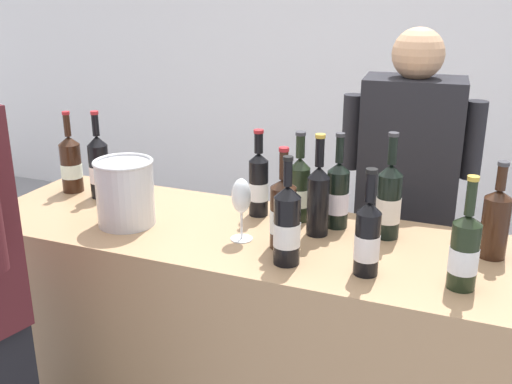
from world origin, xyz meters
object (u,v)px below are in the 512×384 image
wine_bottle_3 (318,197)px  wine_bottle_9 (257,183)px  wine_bottle_2 (283,213)px  wine_glass (241,199)px  wine_bottle_4 (464,251)px  wine_bottle_10 (496,221)px  wine_bottle_6 (299,188)px  wine_bottle_7 (71,164)px  wine_bottle_5 (389,201)px  wine_bottle_11 (99,167)px  wine_bottle_8 (338,195)px  person_server (403,234)px  ice_bucket (125,192)px  wine_bottle_0 (287,226)px  wine_bottle_1 (367,238)px

wine_bottle_3 → wine_bottle_9: (-0.26, 0.09, -0.01)m
wine_bottle_2 → wine_glass: (-0.15, 0.00, 0.03)m
wine_bottle_4 → wine_bottle_10: bearing=73.7°
wine_glass → wine_bottle_6: bearing=63.2°
wine_bottle_7 → wine_bottle_2: bearing=-11.3°
wine_bottle_5 → wine_bottle_7: bearing=-179.3°
wine_bottle_3 → wine_bottle_11: 0.90m
wine_bottle_6 → wine_bottle_11: wine_bottle_11 is taller
wine_bottle_8 → person_server: person_server is taller
wine_bottle_7 → person_server: person_server is taller
wine_bottle_3 → wine_glass: (-0.22, -0.14, 0.01)m
wine_bottle_9 → ice_bucket: wine_bottle_9 is taller
wine_bottle_0 → ice_bucket: wine_bottle_0 is taller
wine_bottle_4 → wine_bottle_8: wine_bottle_8 is taller
wine_bottle_3 → wine_bottle_7: wine_bottle_3 is taller
wine_bottle_0 → wine_bottle_3: (0.02, 0.25, 0.01)m
wine_glass → person_server: (0.43, 0.68, -0.33)m
wine_bottle_7 → ice_bucket: 0.46m
wine_bottle_8 → wine_bottle_4: bearing=-34.6°
wine_bottle_9 → wine_bottle_10: size_ratio=1.04×
wine_bottle_10 → person_server: 0.68m
person_server → wine_bottle_2: bearing=-112.6°
wine_bottle_8 → wine_glass: wine_bottle_8 is taller
wine_bottle_2 → wine_bottle_11: (-0.83, 0.18, 0.01)m
person_server → wine_bottle_6: bearing=-125.1°
wine_bottle_5 → wine_bottle_8: size_ratio=1.07×
wine_bottle_3 → ice_bucket: wine_bottle_3 is taller
wine_bottle_3 → wine_glass: wine_bottle_3 is taller
wine_bottle_10 → wine_bottle_11: size_ratio=0.89×
wine_bottle_8 → wine_bottle_9: size_ratio=1.05×
wine_bottle_9 → wine_bottle_2: bearing=-52.1°
wine_bottle_0 → wine_bottle_9: (-0.23, 0.34, -0.00)m
wine_bottle_3 → wine_bottle_8: wine_bottle_3 is taller
wine_bottle_0 → person_server: size_ratio=0.21×
wine_bottle_3 → wine_bottle_9: size_ratio=1.09×
wine_bottle_8 → ice_bucket: (-0.69, -0.26, 0.00)m
wine_bottle_4 → wine_bottle_5: 0.38m
wine_bottle_11 → wine_bottle_1: bearing=-13.4°
wine_bottle_1 → wine_bottle_9: bearing=145.8°
wine_bottle_5 → wine_bottle_9: wine_bottle_5 is taller
wine_bottle_3 → wine_bottle_8: 0.10m
wine_bottle_2 → ice_bucket: wine_bottle_2 is taller
wine_bottle_6 → ice_bucket: bearing=-154.3°
wine_bottle_0 → ice_bucket: 0.63m
ice_bucket → person_server: person_server is taller
wine_bottle_9 → person_server: (0.47, 0.45, -0.31)m
wine_bottle_0 → wine_bottle_6: wine_bottle_0 is taller
wine_bottle_7 → wine_glass: bearing=-12.9°
wine_bottle_4 → wine_bottle_6: wine_bottle_4 is taller
wine_bottle_9 → person_server: size_ratio=0.19×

